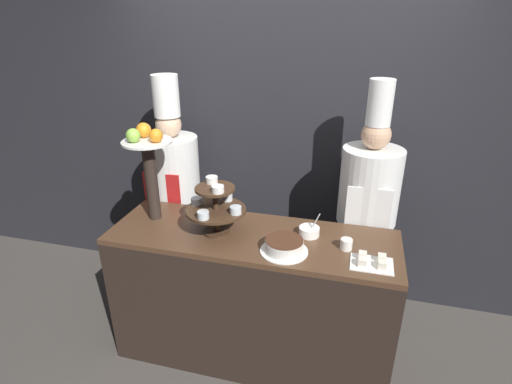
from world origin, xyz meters
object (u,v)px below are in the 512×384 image
object	(u,v)px
cake_square_tray	(372,262)
chef_center_left	(367,209)
tiered_stand	(216,205)
serving_bowl_far	(309,231)
chef_left	(174,189)
fruit_pedestal	(148,159)
cake_round	(284,246)
cup_white	(346,244)

from	to	relation	value
cake_square_tray	chef_center_left	size ratio (longest dim) A/B	0.12
tiered_stand	serving_bowl_far	distance (m)	0.60
chef_left	chef_center_left	distance (m)	1.46
serving_bowl_far	chef_center_left	xyz separation A→B (m)	(0.34, 0.43, -0.01)
tiered_stand	fruit_pedestal	size ratio (longest dim) A/B	0.59
tiered_stand	serving_bowl_far	world-z (taller)	tiered_stand
tiered_stand	cake_square_tray	bearing A→B (deg)	-7.15
tiered_stand	chef_center_left	bearing A→B (deg)	30.71
cake_round	chef_left	xyz separation A→B (m)	(-1.00, 0.65, -0.03)
cake_round	fruit_pedestal	bearing A→B (deg)	167.82
serving_bowl_far	fruit_pedestal	bearing A→B (deg)	-178.70
cake_round	chef_left	world-z (taller)	chef_left
cake_round	serving_bowl_far	distance (m)	0.25
tiered_stand	cake_square_tray	distance (m)	0.97
cup_white	chef_center_left	size ratio (longest dim) A/B	0.04
serving_bowl_far	chef_left	world-z (taller)	chef_left
tiered_stand	serving_bowl_far	bearing A→B (deg)	11.12
tiered_stand	cup_white	bearing A→B (deg)	0.58
chef_left	cake_square_tray	bearing A→B (deg)	-23.83
chef_left	chef_center_left	size ratio (longest dim) A/B	0.99
serving_bowl_far	chef_left	distance (m)	1.20
tiered_stand	serving_bowl_far	xyz separation A→B (m)	(0.57, 0.11, -0.16)
cup_white	chef_left	distance (m)	1.45
tiered_stand	cake_round	size ratio (longest dim) A/B	1.33
cup_white	chef_left	size ratio (longest dim) A/B	0.04
fruit_pedestal	cake_square_tray	xyz separation A→B (m)	(1.42, -0.21, -0.40)
cake_square_tray	serving_bowl_far	distance (m)	0.44
fruit_pedestal	chef_center_left	size ratio (longest dim) A/B	0.34
cup_white	chef_center_left	world-z (taller)	chef_center_left
fruit_pedestal	chef_center_left	xyz separation A→B (m)	(1.39, 0.45, -0.40)
chef_center_left	cup_white	bearing A→B (deg)	-101.97
cake_round	chef_left	bearing A→B (deg)	146.88
cake_round	chef_center_left	world-z (taller)	chef_center_left
fruit_pedestal	chef_left	size ratio (longest dim) A/B	0.35
tiered_stand	chef_center_left	size ratio (longest dim) A/B	0.20
tiered_stand	cake_round	distance (m)	0.49
cake_square_tray	serving_bowl_far	xyz separation A→B (m)	(-0.38, 0.23, 0.01)
chef_center_left	cake_round	bearing A→B (deg)	-125.02
tiered_stand	chef_left	bearing A→B (deg)	135.44
serving_bowl_far	cup_white	bearing A→B (deg)	-24.18
cake_round	cake_square_tray	size ratio (longest dim) A/B	1.21
chef_center_left	serving_bowl_far	bearing A→B (deg)	-128.66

